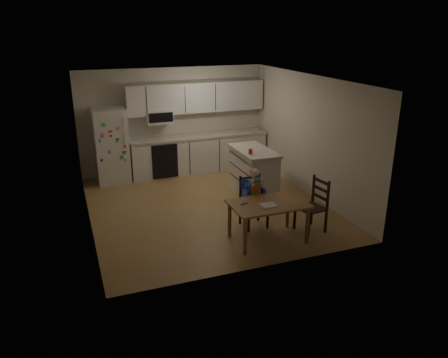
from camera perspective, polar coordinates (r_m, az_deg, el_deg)
The scene contains 10 objects.
room at distance 8.80m, azimuth -3.33°, elevation 5.11°, with size 4.52×5.01×2.51m.
refrigerator at distance 10.20m, azimuth -14.51°, elevation 4.21°, with size 0.72×0.70×1.70m, color silver.
kitchen_run at distance 10.66m, azimuth -3.56°, elevation 5.62°, with size 3.37×0.62×2.15m.
kitchen_island at distance 9.29m, azimuth 3.88°, elevation 1.01°, with size 0.69×1.32×0.97m.
red_cup at distance 8.82m, azimuth 3.48°, elevation 3.61°, with size 0.08×0.08×0.10m, color red.
dining_table at distance 7.24m, azimuth 5.81°, elevation -3.79°, with size 1.25×0.81×0.67m.
napkin at distance 7.11m, azimuth 5.83°, elevation -3.40°, with size 0.26×0.22×0.01m, color silver.
toddler_spoon at distance 7.12m, azimuth 2.60°, elevation -3.26°, with size 0.02×0.02×0.12m, color blue.
chair_booster at distance 7.72m, azimuth 3.82°, elevation -1.62°, with size 0.42×0.42×1.08m.
chair_side at distance 7.75m, azimuth 11.88°, elevation -2.89°, with size 0.48×0.48×0.95m.
Camera 1 is at (-2.51, -7.67, 3.44)m, focal length 35.00 mm.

